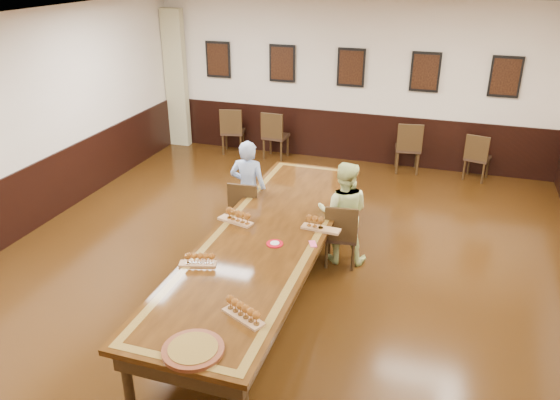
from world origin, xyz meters
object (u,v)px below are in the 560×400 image
(carved_platter, at_px, (193,350))
(spare_chair_a, at_px, (233,130))
(chair_woman, at_px, (342,233))
(person_woman, at_px, (343,213))
(spare_chair_c, at_px, (408,146))
(spare_chair_b, at_px, (276,134))
(person_man, at_px, (248,189))
(chair_man, at_px, (247,209))
(conference_table, at_px, (268,244))
(spare_chair_d, at_px, (478,156))

(carved_platter, bearing_deg, spare_chair_a, 109.93)
(chair_woman, relative_size, person_woman, 0.64)
(spare_chair_c, height_order, person_woman, person_woman)
(spare_chair_b, bearing_deg, person_woman, 123.40)
(spare_chair_a, bearing_deg, chair_woman, 116.86)
(spare_chair_a, height_order, person_man, person_man)
(chair_man, height_order, person_woman, person_woman)
(spare_chair_b, height_order, person_man, person_man)
(chair_woman, relative_size, conference_table, 0.19)
(spare_chair_b, bearing_deg, person_man, 104.34)
(spare_chair_c, bearing_deg, spare_chair_a, -8.54)
(person_woman, bearing_deg, spare_chair_a, -56.66)
(person_woman, distance_m, conference_table, 1.22)
(person_woman, xyz_separation_m, conference_table, (-0.75, -0.95, -0.11))
(conference_table, bearing_deg, spare_chair_d, 61.54)
(chair_woman, bearing_deg, spare_chair_a, -57.28)
(chair_man, height_order, conference_table, chair_man)
(spare_chair_a, distance_m, spare_chair_c, 3.66)
(spare_chair_a, height_order, conference_table, spare_chair_a)
(chair_woman, xyz_separation_m, spare_chair_a, (-3.18, 3.82, 0.03))
(carved_platter, bearing_deg, conference_table, 92.55)
(chair_woman, height_order, person_man, person_man)
(person_woman, height_order, conference_table, person_woman)
(person_woman, bearing_deg, person_man, -18.98)
(chair_man, height_order, spare_chair_c, spare_chair_c)
(person_man, bearing_deg, carved_platter, 99.32)
(spare_chair_b, relative_size, carved_platter, 1.53)
(chair_woman, xyz_separation_m, spare_chair_b, (-2.20, 3.78, 0.04))
(person_man, bearing_deg, spare_chair_d, -138.02)
(spare_chair_d, distance_m, person_man, 4.74)
(spare_chair_b, distance_m, person_woman, 4.29)
(spare_chair_c, relative_size, person_woman, 0.70)
(chair_woman, distance_m, spare_chair_a, 4.97)
(chair_woman, xyz_separation_m, carved_platter, (-0.66, -3.11, 0.31))
(person_woman, bearing_deg, spare_chair_d, -122.58)
(spare_chair_a, distance_m, person_man, 3.80)
(spare_chair_a, xyz_separation_m, conference_table, (2.41, -4.68, 0.12))
(spare_chair_a, distance_m, person_woman, 4.89)
(spare_chair_b, relative_size, spare_chair_c, 0.99)
(conference_table, bearing_deg, spare_chair_a, 117.29)
(carved_platter, bearing_deg, spare_chair_b, 102.60)
(conference_table, bearing_deg, chair_man, 122.18)
(spare_chair_d, bearing_deg, chair_woman, 79.09)
(spare_chair_b, bearing_deg, spare_chair_d, -176.77)
(chair_woman, relative_size, spare_chair_c, 0.92)
(spare_chair_a, distance_m, spare_chair_d, 4.95)
(spare_chair_d, distance_m, person_woman, 4.14)
(chair_man, xyz_separation_m, spare_chair_b, (-0.70, 3.47, 0.03))
(carved_platter, bearing_deg, person_woman, 78.53)
(person_man, relative_size, carved_platter, 2.27)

